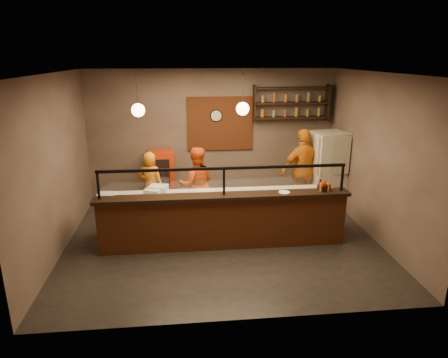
{
  "coord_description": "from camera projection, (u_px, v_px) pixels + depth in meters",
  "views": [
    {
      "loc": [
        -0.71,
        -7.14,
        3.51
      ],
      "look_at": [
        0.06,
        0.3,
        1.17
      ],
      "focal_mm": 32.0,
      "sensor_mm": 36.0,
      "label": 1
    }
  ],
  "objects": [
    {
      "name": "brick_patch",
      "position": [
        220.0,
        124.0,
        9.69
      ],
      "size": [
        1.6,
        0.04,
        1.3
      ],
      "primitive_type": "cube",
      "color": "brown",
      "rests_on": "wall_back"
    },
    {
      "name": "prep_tub_b",
      "position": [
        159.0,
        190.0,
        7.77
      ],
      "size": [
        0.39,
        0.34,
        0.17
      ],
      "primitive_type": "cube",
      "rotation": [
        0.0,
        0.0,
        -0.2
      ],
      "color": "white",
      "rests_on": "worktop"
    },
    {
      "name": "red_cooler",
      "position": [
        162.0,
        178.0,
        9.61
      ],
      "size": [
        0.63,
        0.59,
        1.34
      ],
      "primitive_type": "cube",
      "rotation": [
        0.0,
        0.0,
        0.12
      ],
      "color": "#B3290B",
      "rests_on": "floor"
    },
    {
      "name": "counter_ledge",
      "position": [
        224.0,
        196.0,
        7.3
      ],
      "size": [
        4.7,
        0.37,
        0.06
      ],
      "primitive_type": "cube",
      "color": "black",
      "rests_on": "service_counter"
    },
    {
      "name": "wall_clock",
      "position": [
        216.0,
        116.0,
        9.61
      ],
      "size": [
        0.3,
        0.04,
        0.3
      ],
      "primitive_type": "cylinder",
      "rotation": [
        1.57,
        0.0,
        0.0
      ],
      "color": "black",
      "rests_on": "wall_back"
    },
    {
      "name": "wall_left",
      "position": [
        55.0,
        166.0,
        7.12
      ],
      "size": [
        0.0,
        5.0,
        5.0
      ],
      "primitive_type": "plane",
      "rotation": [
        1.57,
        0.0,
        1.57
      ],
      "color": "#716053",
      "rests_on": "floor"
    },
    {
      "name": "condiment_caddy",
      "position": [
        324.0,
        188.0,
        7.5
      ],
      "size": [
        0.24,
        0.21,
        0.11
      ],
      "primitive_type": "cube",
      "rotation": [
        0.0,
        0.0,
        0.33
      ],
      "color": "black",
      "rests_on": "counter_ledge"
    },
    {
      "name": "rolling_pin",
      "position": [
        156.0,
        193.0,
        7.76
      ],
      "size": [
        0.37,
        0.25,
        0.07
      ],
      "primitive_type": "cylinder",
      "rotation": [
        0.0,
        1.57,
        0.52
      ],
      "color": "yellow",
      "rests_on": "worktop"
    },
    {
      "name": "ceiling",
      "position": [
        222.0,
        73.0,
        6.94
      ],
      "size": [
        6.0,
        6.0,
        0.0
      ],
      "primitive_type": "plane",
      "rotation": [
        3.14,
        0.0,
        0.0
      ],
      "color": "#352D29",
      "rests_on": "wall_back"
    },
    {
      "name": "prep_tub_a",
      "position": [
        153.0,
        193.0,
        7.66
      ],
      "size": [
        0.35,
        0.31,
        0.14
      ],
      "primitive_type": "cube",
      "rotation": [
        0.0,
        0.0,
        -0.33
      ],
      "color": "silver",
      "rests_on": "worktop"
    },
    {
      "name": "cook_left",
      "position": [
        151.0,
        187.0,
        8.59
      ],
      "size": [
        0.66,
        0.54,
        1.56
      ],
      "primitive_type": "imported",
      "rotation": [
        0.0,
        0.0,
        2.81
      ],
      "color": "orange",
      "rests_on": "floor"
    },
    {
      "name": "cook_mid",
      "position": [
        196.0,
        185.0,
        8.6
      ],
      "size": [
        0.85,
        0.68,
        1.65
      ],
      "primitive_type": "imported",
      "rotation": [
        0.0,
        0.0,
        3.22
      ],
      "color": "#CF4A13",
      "rests_on": "floor"
    },
    {
      "name": "cook_right",
      "position": [
        303.0,
        170.0,
        9.17
      ],
      "size": [
        1.2,
        0.71,
        1.92
      ],
      "primitive_type": "imported",
      "rotation": [
        0.0,
        0.0,
        3.37
      ],
      "color": "orange",
      "rests_on": "floor"
    },
    {
      "name": "fridge",
      "position": [
        327.0,
        171.0,
        9.29
      ],
      "size": [
        0.88,
        0.83,
        1.83
      ],
      "primitive_type": "cube",
      "rotation": [
        0.0,
        0.0,
        0.18
      ],
      "color": "beige",
      "rests_on": "floor"
    },
    {
      "name": "wall_back",
      "position": [
        212.0,
        136.0,
        9.79
      ],
      "size": [
        6.0,
        0.0,
        6.0
      ],
      "primitive_type": "plane",
      "rotation": [
        1.57,
        0.0,
        0.0
      ],
      "color": "#716053",
      "rests_on": "floor"
    },
    {
      "name": "wall_front",
      "position": [
        242.0,
        212.0,
        5.04
      ],
      "size": [
        6.0,
        0.0,
        6.0
      ],
      "primitive_type": "plane",
      "rotation": [
        -1.57,
        0.0,
        0.0
      ],
      "color": "#716053",
      "rests_on": "floor"
    },
    {
      "name": "floor",
      "position": [
        222.0,
        240.0,
        7.89
      ],
      "size": [
        6.0,
        6.0,
        0.0
      ],
      "primitive_type": "plane",
      "color": "black",
      "rests_on": "ground"
    },
    {
      "name": "worktop_cabinet",
      "position": [
        221.0,
        216.0,
        7.95
      ],
      "size": [
        4.6,
        0.75,
        0.85
      ],
      "primitive_type": "cube",
      "color": "gray",
      "rests_on": "floor"
    },
    {
      "name": "service_counter",
      "position": [
        224.0,
        223.0,
        7.46
      ],
      "size": [
        4.6,
        0.25,
        1.0
      ],
      "primitive_type": "cube",
      "color": "brown",
      "rests_on": "floor"
    },
    {
      "name": "sneeze_guard",
      "position": [
        224.0,
        178.0,
        7.2
      ],
      "size": [
        4.5,
        0.05,
        0.52
      ],
      "color": "white",
      "rests_on": "counter_ledge"
    },
    {
      "name": "worktop",
      "position": [
        221.0,
        195.0,
        7.82
      ],
      "size": [
        4.6,
        0.75,
        0.05
      ],
      "primitive_type": "cube",
      "color": "silver",
      "rests_on": "worktop_cabinet"
    },
    {
      "name": "small_plate",
      "position": [
        284.0,
        192.0,
        7.39
      ],
      "size": [
        0.27,
        0.27,
        0.01
      ],
      "primitive_type": "cylinder",
      "rotation": [
        0.0,
        0.0,
        0.43
      ],
      "color": "white",
      "rests_on": "counter_ledge"
    },
    {
      "name": "pendant_left",
      "position": [
        138.0,
        110.0,
        7.17
      ],
      "size": [
        0.24,
        0.24,
        0.77
      ],
      "color": "black",
      "rests_on": "ceiling"
    },
    {
      "name": "wall_shelving",
      "position": [
        291.0,
        103.0,
        9.57
      ],
      "size": [
        1.84,
        0.28,
        0.85
      ],
      "color": "black",
      "rests_on": "wall_back"
    },
    {
      "name": "pepper_mill",
      "position": [
        320.0,
        185.0,
        7.52
      ],
      "size": [
        0.06,
        0.06,
        0.21
      ],
      "primitive_type": "cylinder",
      "rotation": [
        0.0,
        0.0,
        -0.4
      ],
      "color": "black",
      "rests_on": "counter_ledge"
    },
    {
      "name": "pizza_dough",
      "position": [
        205.0,
        192.0,
        7.87
      ],
      "size": [
        0.5,
        0.5,
        0.01
      ],
      "primitive_type": "cylinder",
      "rotation": [
        0.0,
        0.0,
        0.03
      ],
      "color": "#F0E1CB",
      "rests_on": "worktop"
    },
    {
      "name": "pendant_right",
      "position": [
        243.0,
        109.0,
        7.36
      ],
      "size": [
        0.24,
        0.24,
        0.77
      ],
      "color": "black",
      "rests_on": "ceiling"
    },
    {
      "name": "wall_right",
      "position": [
        376.0,
        158.0,
        7.71
      ],
      "size": [
        0.0,
        5.0,
        5.0
      ],
      "primitive_type": "plane",
      "rotation": [
        1.57,
        0.0,
        -1.57
      ],
      "color": "#716053",
      "rests_on": "floor"
    },
    {
      "name": "prep_tub_c",
      "position": [
        107.0,
        197.0,
        7.38
      ],
      "size": [
        0.34,
        0.28,
        0.16
      ],
      "primitive_type": "cube",
      "rotation": [
        0.0,
        0.0,
        -0.07
      ],
      "color": "silver",
      "rests_on": "worktop"
    }
  ]
}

